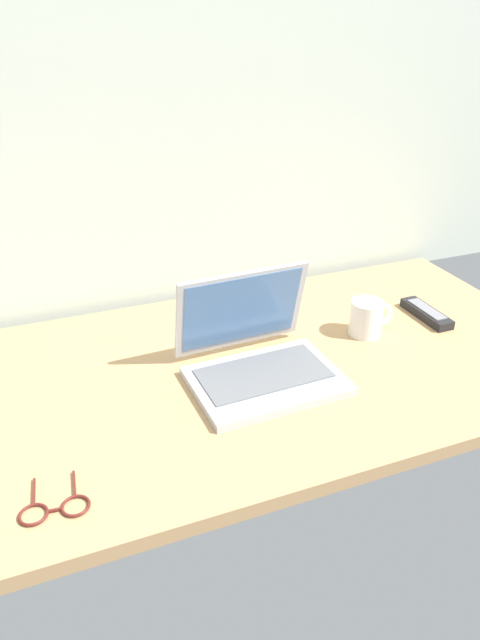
{
  "coord_description": "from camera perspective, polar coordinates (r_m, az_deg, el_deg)",
  "views": [
    {
      "loc": [
        -0.37,
        -1.0,
        0.73
      ],
      "look_at": [
        0.03,
        0.0,
        0.15
      ],
      "focal_mm": 32.64,
      "sensor_mm": 36.0,
      "label": 1
    }
  ],
  "objects": [
    {
      "name": "coffee_mug",
      "position": [
        1.43,
        12.36,
        0.25
      ],
      "size": [
        0.11,
        0.08,
        0.09
      ],
      "color": "white",
      "rests_on": "desk"
    },
    {
      "name": "remote_control_near",
      "position": [
        1.56,
        17.81,
        0.64
      ],
      "size": [
        0.05,
        0.16,
        0.02
      ],
      "color": "black",
      "rests_on": "desk"
    },
    {
      "name": "desk",
      "position": [
        1.29,
        -1.17,
        -5.52
      ],
      "size": [
        1.6,
        0.76,
        0.03
      ],
      "color": "tan",
      "rests_on": "ground"
    },
    {
      "name": "laptop",
      "position": [
        1.24,
        1.71,
        -3.49
      ],
      "size": [
        0.32,
        0.28,
        0.21
      ],
      "color": "#B2B5BA",
      "rests_on": "desk"
    },
    {
      "name": "eyeglasses",
      "position": [
        1.01,
        -17.71,
        -17.17
      ],
      "size": [
        0.11,
        0.11,
        0.01
      ],
      "color": "#591E19",
      "rests_on": "desk"
    }
  ]
}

